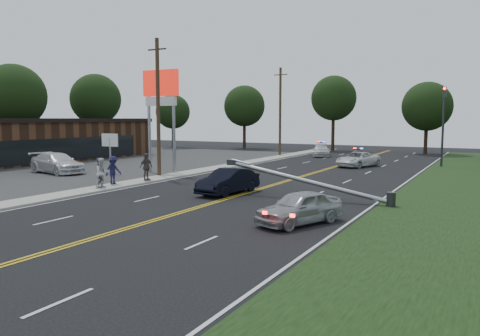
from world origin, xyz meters
The scene contains 26 objects.
ground centered at (0.00, 0.00, 0.00)m, with size 120.00×120.00×0.00m, color black.
parking_lot centered at (-20.00, 10.00, 0.01)m, with size 25.00×60.00×0.01m, color #2D2D2D.
sidewalk centered at (-8.40, 10.00, 0.06)m, with size 1.80×70.00×0.12m, color #A39E94.
centerline_yellow centered at (0.00, 10.00, 0.01)m, with size 0.36×80.00×0.00m, color gold.
pharmacy_building centered at (-27.99, 14.00, 2.20)m, with size 8.40×30.40×4.30m.
pylon_sign centered at (-10.50, 14.00, 6.00)m, with size 3.20×0.35×8.00m.
small_sign centered at (-14.00, 12.00, 2.33)m, with size 1.60×0.14×3.10m.
traffic_signal centered at (8.30, 30.00, 4.21)m, with size 0.28×0.41×7.05m.
fallen_streetlight centered at (4.19, 8.00, 0.92)m, with size 9.36×0.44×1.91m.
utility_pole_mid centered at (-9.20, 12.00, 5.08)m, with size 1.60×0.28×10.00m.
utility_pole_far centered at (-9.20, 34.00, 5.08)m, with size 1.60×0.28×10.00m.
tree_2 centered at (-36.25, 19.87, 6.82)m, with size 7.33×7.33×10.50m.
tree_3 centered at (-35.06, 31.29, 6.89)m, with size 6.72×6.72×10.26m.
tree_4 centered at (-29.39, 40.85, 5.28)m, with size 5.02×5.02×7.81m.
tree_5 centered at (-19.43, 44.55, 6.08)m, with size 5.87×5.87×9.03m.
tree_6 centered at (-6.63, 45.71, 6.97)m, with size 5.95×5.95×9.96m.
tree_7 centered at (5.05, 45.43, 5.73)m, with size 5.91×5.91×8.70m.
crashed_sedan centered at (-0.82, 7.65, 0.71)m, with size 1.51×4.34×1.43m, color black.
waiting_sedan centered at (5.57, 2.34, 0.67)m, with size 1.59×3.96×1.35m, color #A1A2A9.
parked_car centered at (-17.66, 9.98, 0.79)m, with size 2.22×5.47×1.59m, color silver.
emergency_a centered at (1.78, 26.23, 0.65)m, with size 2.17×4.70×1.31m, color silver.
emergency_b centered at (-4.94, 35.95, 0.66)m, with size 1.85×4.55×1.32m, color silver.
bystander_a centered at (-8.39, 5.37, 1.02)m, with size 0.66×0.43×1.80m, color #25262D.
bystander_b centered at (-8.20, 5.32, 1.02)m, with size 0.87×0.68×1.79m, color silver.
bystander_c centered at (-8.73, 6.79, 1.01)m, with size 1.15×0.66×1.78m, color #1A193F.
bystander_d centered at (-8.08, 9.21, 1.04)m, with size 1.08×0.45×1.85m, color #514641.
Camera 1 is at (12.36, -15.16, 4.24)m, focal length 35.00 mm.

